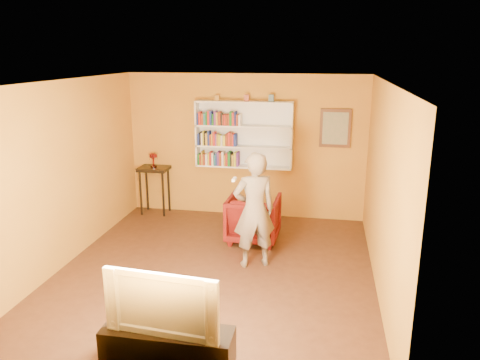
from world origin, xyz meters
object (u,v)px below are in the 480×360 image
(armchair, at_px, (253,218))
(console_table, at_px, (154,175))
(ruby_lustre, at_px, (153,157))
(television, at_px, (166,300))
(person, at_px, (254,210))
(tv_cabinet, at_px, (168,350))
(bookshelf, at_px, (244,134))

(armchair, bearing_deg, console_table, -24.18)
(ruby_lustre, relative_size, television, 0.24)
(console_table, xyz_separation_m, ruby_lustre, (0.00, 0.00, 0.36))
(person, relative_size, tv_cabinet, 1.32)
(tv_cabinet, bearing_deg, armchair, 84.89)
(bookshelf, height_order, armchair, bookshelf)
(bookshelf, xyz_separation_m, television, (0.05, -4.66, -0.80))
(armchair, height_order, television, television)
(console_table, xyz_separation_m, person, (2.27, -1.96, 0.09))
(tv_cabinet, xyz_separation_m, television, (0.00, 0.00, 0.56))
(ruby_lustre, height_order, tv_cabinet, ruby_lustre)
(console_table, distance_m, television, 4.85)
(bookshelf, height_order, ruby_lustre, bookshelf)
(person, xyz_separation_m, television, (-0.47, -2.54, -0.07))
(ruby_lustre, height_order, television, ruby_lustre)
(bookshelf, bearing_deg, console_table, -174.78)
(person, bearing_deg, armchair, -104.38)
(console_table, height_order, person, person)
(bookshelf, bearing_deg, ruby_lustre, -174.78)
(console_table, height_order, armchair, console_table)
(bookshelf, distance_m, ruby_lustre, 1.82)
(ruby_lustre, distance_m, armchair, 2.46)
(console_table, relative_size, ruby_lustre, 3.37)
(armchair, bearing_deg, ruby_lustre, -24.18)
(bookshelf, height_order, person, bookshelf)
(ruby_lustre, bearing_deg, person, -40.94)
(console_table, xyz_separation_m, tv_cabinet, (1.80, -4.50, -0.54))
(bookshelf, relative_size, armchair, 2.10)
(console_table, distance_m, tv_cabinet, 4.88)
(console_table, bearing_deg, ruby_lustre, 0.00)
(console_table, xyz_separation_m, television, (1.80, -4.50, 0.02))
(tv_cabinet, height_order, television, television)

